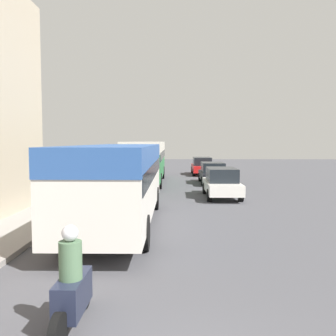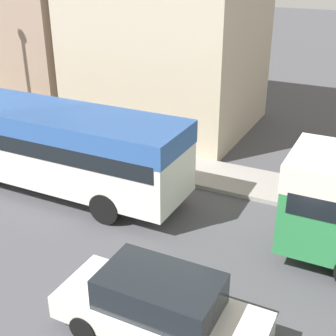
{
  "view_description": "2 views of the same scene",
  "coord_description": "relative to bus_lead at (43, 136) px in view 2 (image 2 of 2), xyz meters",
  "views": [
    {
      "loc": [
        0.12,
        -3.56,
        3.02
      ],
      "look_at": [
        -0.23,
        18.89,
        1.42
      ],
      "focal_mm": 40.0,
      "sensor_mm": 36.0,
      "label": 1
    },
    {
      "loc": [
        9.44,
        20.05,
        7.63
      ],
      "look_at": [
        -1.2,
        14.76,
        2.03
      ],
      "focal_mm": 50.0,
      "sensor_mm": 36.0,
      "label": 2
    }
  ],
  "objects": [
    {
      "name": "bus_lead",
      "position": [
        0.0,
        0.0,
        0.0
      ],
      "size": [
        2.55,
        10.22,
        2.88
      ],
      "color": "silver",
      "rests_on": "ground_plane"
    },
    {
      "name": "building_corner",
      "position": [
        -7.55,
        -6.8,
        3.19
      ],
      "size": [
        6.36,
        7.08,
        10.15
      ],
      "color": "gray",
      "rests_on": "ground_plane"
    },
    {
      "name": "building_midblock",
      "position": [
        -7.75,
        0.91,
        2.73
      ],
      "size": [
        6.76,
        7.51,
        9.24
      ],
      "color": "#BCAD93",
      "rests_on": "ground_plane"
    },
    {
      "name": "car_far_curb",
      "position": [
        4.53,
        6.78,
        -1.07
      ],
      "size": [
        1.8,
        4.53,
        1.59
      ],
      "color": "silver",
      "rests_on": "ground_plane"
    }
  ]
}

